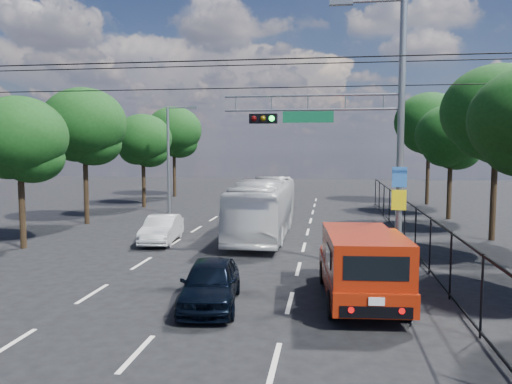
% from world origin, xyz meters
% --- Properties ---
extents(ground, '(120.00, 120.00, 0.00)m').
position_xyz_m(ground, '(0.00, 0.00, 0.00)').
color(ground, black).
rests_on(ground, ground).
extents(lane_markings, '(6.12, 38.00, 0.01)m').
position_xyz_m(lane_markings, '(-0.00, 14.00, 0.01)').
color(lane_markings, beige).
rests_on(lane_markings, ground).
extents(signal_mast, '(6.43, 0.39, 9.50)m').
position_xyz_m(signal_mast, '(5.28, 7.99, 5.24)').
color(signal_mast, slate).
rests_on(signal_mast, ground).
extents(streetlight_left, '(2.09, 0.22, 7.08)m').
position_xyz_m(streetlight_left, '(-6.33, 22.00, 3.94)').
color(streetlight_left, slate).
rests_on(streetlight_left, ground).
extents(utility_wires, '(22.00, 5.04, 0.74)m').
position_xyz_m(utility_wires, '(0.00, 8.83, 7.23)').
color(utility_wires, black).
rests_on(utility_wires, ground).
extents(fence_right, '(0.06, 34.03, 2.00)m').
position_xyz_m(fence_right, '(7.60, 12.17, 1.03)').
color(fence_right, black).
rests_on(fence_right, ground).
extents(tree_right_c, '(5.10, 5.10, 8.29)m').
position_xyz_m(tree_right_c, '(11.82, 15.02, 5.73)').
color(tree_right_c, black).
rests_on(tree_right_c, ground).
extents(tree_right_d, '(4.32, 4.32, 7.02)m').
position_xyz_m(tree_right_d, '(11.42, 22.02, 4.85)').
color(tree_right_d, black).
rests_on(tree_right_d, ground).
extents(tree_right_e, '(5.28, 5.28, 8.58)m').
position_xyz_m(tree_right_e, '(11.62, 30.02, 5.94)').
color(tree_right_e, black).
rests_on(tree_right_e, ground).
extents(tree_left_b, '(4.08, 4.08, 6.63)m').
position_xyz_m(tree_left_b, '(-9.18, 10.02, 4.58)').
color(tree_left_b, black).
rests_on(tree_left_b, ground).
extents(tree_left_c, '(4.80, 4.80, 7.80)m').
position_xyz_m(tree_left_c, '(-9.78, 17.02, 5.40)').
color(tree_left_c, black).
rests_on(tree_left_c, ground).
extents(tree_left_d, '(4.20, 4.20, 6.83)m').
position_xyz_m(tree_left_d, '(-9.38, 25.02, 4.72)').
color(tree_left_d, black).
rests_on(tree_left_d, ground).
extents(tree_left_e, '(4.92, 4.92, 7.99)m').
position_xyz_m(tree_left_e, '(-9.58, 33.02, 5.53)').
color(tree_left_e, black).
rests_on(tree_left_e, ground).
extents(red_pickup, '(2.46, 5.77, 2.10)m').
position_xyz_m(red_pickup, '(5.01, 4.46, 1.12)').
color(red_pickup, black).
rests_on(red_pickup, ground).
extents(navy_hatchback, '(1.98, 3.98, 1.30)m').
position_xyz_m(navy_hatchback, '(0.81, 3.42, 0.65)').
color(navy_hatchback, black).
rests_on(navy_hatchback, ground).
extents(white_bus, '(2.40, 10.15, 2.83)m').
position_xyz_m(white_bus, '(0.86, 14.58, 1.41)').
color(white_bus, silver).
rests_on(white_bus, ground).
extents(white_van, '(1.69, 3.93, 1.26)m').
position_xyz_m(white_van, '(-3.61, 12.14, 0.63)').
color(white_van, silver).
rests_on(white_van, ground).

